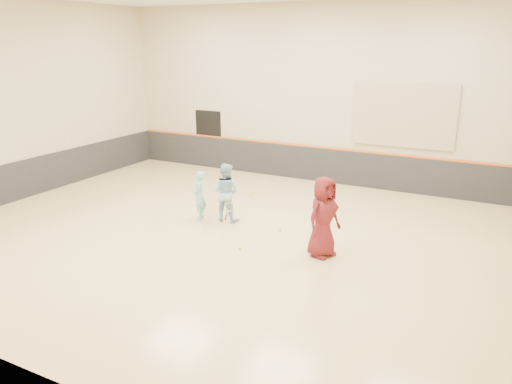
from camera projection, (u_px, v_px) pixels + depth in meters
The scene contains 14 objects.
room at pixel (233, 207), 12.30m from camera, with size 15.04×12.04×6.22m.
wainscot_back at pixel (318, 164), 17.44m from camera, with size 14.90×0.04×1.20m, color #232326.
wainscot_left at pixel (26, 179), 15.64m from camera, with size 0.04×11.90×1.20m, color #232326.
accent_stripe at pixel (318, 147), 17.25m from camera, with size 14.90×0.03×0.06m, color #D85914.
acoustic_panel at pixel (404, 115), 15.65m from camera, with size 3.20×0.08×2.00m, color tan.
doorway at pixel (209, 139), 19.28m from camera, with size 1.10×0.05×2.20m, color black.
girl at pixel (199, 196), 13.62m from camera, with size 0.50×0.33×1.38m, color #77CEC7.
instructor at pixel (226, 192), 13.54m from camera, with size 0.78×0.61×1.61m, color #90C2E0.
young_man at pixel (323, 217), 11.22m from camera, with size 0.92×0.60×1.88m, color maroon.
held_racket at pixel (229, 207), 13.24m from camera, with size 0.47×0.47×0.46m, color #A3D02D, non-canonical shape.
spare_racket at pixel (255, 193), 15.97m from camera, with size 0.74×0.74×0.17m, color gold, non-canonical shape.
ball_under_racket at pixel (240, 248), 11.79m from camera, with size 0.07×0.07×0.07m, color #CBD431.
ball_in_hand at pixel (326, 210), 11.08m from camera, with size 0.07×0.07×0.07m, color #C1E034.
ball_beside_spare at pixel (280, 230), 12.96m from camera, with size 0.07×0.07×0.07m, color gold.
Camera 1 is at (5.87, -10.11, 4.73)m, focal length 35.00 mm.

